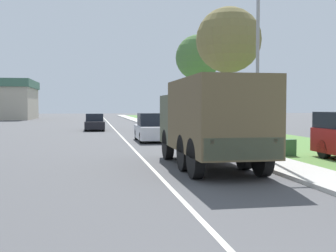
% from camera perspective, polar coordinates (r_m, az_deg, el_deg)
% --- Properties ---
extents(ground_plane, '(180.00, 180.00, 0.00)m').
position_cam_1_polar(ground_plane, '(42.33, -7.45, -0.23)').
color(ground_plane, '#4C4C4F').
extents(lane_centre_stripe, '(0.12, 120.00, 0.00)m').
position_cam_1_polar(lane_centre_stripe, '(42.33, -7.45, -0.23)').
color(lane_centre_stripe, silver).
rests_on(lane_centre_stripe, ground).
extents(sidewalk_right, '(1.80, 120.00, 0.12)m').
position_cam_1_polar(sidewalk_right, '(42.77, -1.41, -0.10)').
color(sidewalk_right, beige).
rests_on(sidewalk_right, ground).
extents(grass_strip_right, '(7.00, 120.00, 0.02)m').
position_cam_1_polar(grass_strip_right, '(43.66, 4.30, -0.12)').
color(grass_strip_right, '#56843D').
rests_on(grass_strip_right, ground).
extents(military_truck, '(2.36, 6.92, 3.00)m').
position_cam_1_polar(military_truck, '(14.47, 5.75, 0.96)').
color(military_truck, '#474C38').
rests_on(military_truck, ground).
extents(car_nearest_ahead, '(1.77, 4.06, 1.71)m').
position_cam_1_polar(car_nearest_ahead, '(25.50, -2.22, -0.39)').
color(car_nearest_ahead, silver).
rests_on(car_nearest_ahead, ground).
extents(car_second_ahead, '(1.71, 4.50, 1.49)m').
position_cam_1_polar(car_second_ahead, '(38.02, -9.91, 0.44)').
color(car_second_ahead, black).
rests_on(car_second_ahead, ground).
extents(lamp_post, '(1.69, 0.24, 8.03)m').
position_cam_1_polar(lamp_post, '(17.98, 11.51, 11.31)').
color(lamp_post, gray).
rests_on(lamp_post, sidewalk_right).
extents(tree_mid_right, '(4.32, 4.32, 8.65)m').
position_cam_1_polar(tree_mid_right, '(28.64, 8.21, 11.39)').
color(tree_mid_right, brown).
rests_on(tree_mid_right, grass_strip_right).
extents(tree_far_right, '(3.99, 3.99, 8.40)m').
position_cam_1_polar(tree_far_right, '(37.56, 4.11, 9.21)').
color(tree_far_right, '#4C3D2D').
rests_on(tree_far_right, grass_strip_right).
extents(utility_box, '(0.55, 0.45, 0.70)m').
position_cam_1_polar(utility_box, '(18.61, 15.95, -2.80)').
color(utility_box, '#3D7042').
rests_on(utility_box, grass_strip_right).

